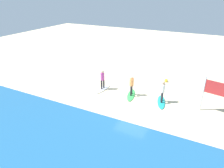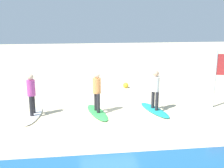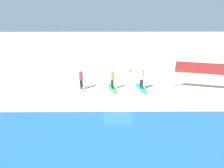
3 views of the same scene
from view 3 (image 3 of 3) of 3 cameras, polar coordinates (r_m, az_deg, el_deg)
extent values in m
plane|color=beige|center=(14.55, 2.01, -2.40)|extent=(60.00, 60.00, 0.00)
ellipsoid|color=teal|center=(15.18, 9.26, -1.31)|extent=(1.08, 2.17, 0.09)
cylinder|color=#232328|center=(14.86, 9.63, -0.08)|extent=(0.14, 0.14, 0.78)
cylinder|color=#232328|center=(15.12, 9.14, 0.42)|extent=(0.14, 0.14, 0.78)
cylinder|color=white|center=(14.71, 9.57, 2.64)|extent=(0.32, 0.32, 0.62)
sphere|color=tan|center=(14.55, 9.69, 4.21)|extent=(0.24, 0.24, 0.24)
ellipsoid|color=green|center=(14.97, 0.08, -1.34)|extent=(1.04, 2.17, 0.09)
cylinder|color=#232328|center=(14.64, 0.23, -0.10)|extent=(0.14, 0.14, 0.78)
cylinder|color=#232328|center=(14.92, -0.07, 0.42)|extent=(0.14, 0.14, 0.78)
cylinder|color=#E58C4C|center=(14.50, 0.08, 2.67)|extent=(0.32, 0.32, 0.62)
sphere|color=beige|center=(14.34, 0.08, 4.25)|extent=(0.24, 0.24, 0.24)
ellipsoid|color=white|center=(15.15, -9.67, -1.40)|extent=(0.77, 2.15, 0.09)
cylinder|color=#232328|center=(14.82, -9.94, -0.18)|extent=(0.14, 0.14, 0.78)
cylinder|color=#232328|center=(15.10, -9.64, 0.34)|extent=(0.14, 0.14, 0.78)
cylinder|color=#B74293|center=(14.68, -9.99, 2.56)|extent=(0.32, 0.32, 0.62)
sphere|color=beige|center=(14.52, -10.11, 4.12)|extent=(0.24, 0.24, 0.24)
cylinder|color=silver|center=(15.52, 19.19, 3.04)|extent=(0.10, 0.10, 2.50)
sphere|color=yellow|center=(18.61, 5.81, 4.37)|extent=(0.29, 0.29, 0.29)
camera|label=1|loc=(5.17, 93.28, 8.48)|focal=32.31mm
camera|label=2|loc=(4.08, -9.42, -19.86)|focal=43.61mm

